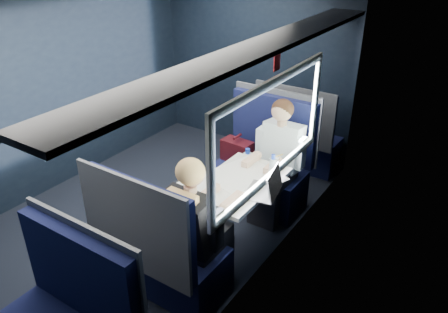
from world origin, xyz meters
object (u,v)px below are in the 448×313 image
Objects in this scene: seat_bay_near at (262,167)px; seat_row_front at (298,139)px; woman at (196,222)px; seat_bay_far at (161,253)px; man at (277,155)px; cup at (275,162)px; table at (236,187)px; bottle_small at (273,167)px; laptop at (268,188)px.

seat_row_front is at bearing 89.12° from seat_bay_near.
woman reaches higher than seat_bay_near.
man is (0.25, 1.57, 0.30)m from seat_bay_far.
table is at bearing -111.46° from cup.
man is at bearing 111.48° from bottle_small.
table is 0.39m from bottle_small.
seat_row_front is 3.01× the size of laptop.
bottle_small is (-0.11, 0.29, 0.03)m from laptop.
cup is at bearing 74.87° from seat_bay_far.
bottle_small is (0.18, 0.94, 0.12)m from woman.
seat_row_front is 0.88× the size of man.
table is 0.79× the size of seat_bay_far.
seat_row_front is (-0.18, 1.80, -0.25)m from table.
seat_bay_far is 1.27m from bottle_small.
man is (0.26, -0.17, 0.30)m from seat_bay_near.
woman is at bearing -90.00° from man.
seat_bay_far is at bearing -101.78° from table.
seat_bay_near is at bearing 99.51° from woman.
woman is at bearing -84.55° from table.
table is 10.86× the size of cup.
cup is (0.11, -0.26, 0.07)m from man.
man is 1.00× the size of woman.
table is 1.82m from seat_row_front.
man reaches higher than seat_row_front.
cup is at bearing -67.83° from man.
bottle_small is at bearing 109.86° from laptop.
seat_bay_near and seat_bay_far have the same top height.
man is 14.35× the size of cup.
seat_bay_far is 0.95× the size of woman.
bottle_small is (0.25, 0.24, 0.18)m from table.
table is at bearing -77.26° from seat_bay_near.
seat_bay_near reaches higher than seat_row_front.
man is 5.63× the size of bottle_small.
seat_bay_far is 13.68× the size of cup.
bottle_small is at bearing 79.11° from woman.
seat_bay_far is 2.67m from seat_row_front.
table is 0.76× the size of man.
table is 0.49m from cup.
bottle_small is 2.55× the size of cup.
seat_row_front is at bearing 95.80° from table.
bottle_small is (0.18, -0.46, 0.13)m from man.
seat_bay_near is at bearing 130.68° from cup.
man reaches higher than cup.
seat_bay_far is (0.01, -1.74, -0.01)m from seat_bay_near.
woman is (0.25, -2.50, 0.32)m from seat_row_front.
laptop reaches higher than cup.
man reaches higher than table.
table is at bearing 170.97° from laptop.
cup is at bearing 110.59° from bottle_small.
seat_row_front is 0.88× the size of woman.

